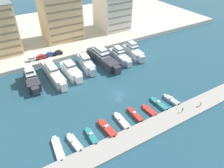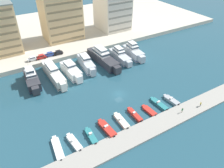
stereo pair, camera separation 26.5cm
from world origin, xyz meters
name	(u,v)px [view 2 (the right image)]	position (x,y,z in m)	size (l,w,h in m)	color
ground_plane	(119,94)	(0.00, 0.00, 0.00)	(400.00, 400.00, 0.00)	#234C5B
quay_promenade	(55,30)	(0.00, 67.39, 0.94)	(180.00, 70.00, 1.88)	beige
pier_dock	(153,127)	(0.00, -18.31, 0.29)	(120.00, 6.30, 0.58)	#9E998E
yacht_charcoal_far_left	(32,79)	(-23.95, 21.67, 2.15)	(5.40, 15.89, 7.80)	#333338
yacht_ivory_left	(53,73)	(-15.92, 21.29, 2.16)	(4.11, 21.08, 6.99)	silver
yacht_white_mid_left	(71,70)	(-9.25, 20.04, 2.06)	(4.68, 15.15, 6.85)	white
yacht_silver_center_left	(86,63)	(-1.88, 21.96, 2.13)	(4.91, 15.91, 6.97)	silver
yacht_charcoal_center	(103,58)	(6.05, 22.29, 2.36)	(5.75, 22.55, 8.23)	#333338
yacht_silver_center_right	(120,56)	(13.73, 20.91, 1.97)	(4.59, 16.09, 7.24)	silver
yacht_silver_mid_right	(133,52)	(20.55, 20.39, 2.34)	(5.06, 15.18, 8.16)	silver
motorboat_white_far_left	(58,148)	(-26.10, -11.58, 0.36)	(2.77, 8.56, 0.80)	white
motorboat_white_left	(74,142)	(-21.70, -12.10, 0.48)	(2.42, 7.08, 1.37)	white
motorboat_teal_mid_left	(91,136)	(-16.88, -12.37, 0.45)	(1.94, 6.70, 1.44)	teal
motorboat_red_center_left	(107,128)	(-11.83, -12.23, 0.54)	(2.57, 7.96, 1.45)	red
motorboat_cream_center	(121,121)	(-6.60, -11.77, 0.46)	(2.11, 7.49, 1.34)	beige
motorboat_red_center_right	(135,115)	(-1.72, -11.68, 0.50)	(1.59, 7.14, 1.36)	red
motorboat_red_mid_right	(149,111)	(3.35, -12.39, 0.35)	(2.26, 6.04, 0.80)	red
motorboat_teal_right	(159,104)	(8.08, -11.50, 0.43)	(2.19, 7.65, 1.37)	teal
motorboat_grey_far_right	(171,100)	(12.84, -12.18, 0.49)	(2.40, 6.55, 1.45)	#9EA3A8
car_white_far_left	(32,58)	(-19.95, 36.04, 2.85)	(4.11, 1.93, 1.80)	white
car_red_left	(41,57)	(-16.31, 35.85, 2.85)	(4.11, 1.94, 1.80)	red
car_blue_mid_left	(50,54)	(-12.55, 36.21, 2.85)	(4.11, 1.94, 1.80)	#28428E
car_black_center_left	(58,52)	(-8.84, 35.86, 2.85)	(4.14, 2.01, 1.80)	black
apartment_block_left	(61,14)	(-0.13, 52.33, 14.01)	(18.15, 14.19, 26.16)	#E0BC84
apartment_block_mid_left	(112,9)	(28.35, 51.53, 12.33)	(15.46, 16.71, 22.79)	silver
pedestrian_near_edge	(201,104)	(18.52, -19.17, 1.55)	(0.42, 0.55, 1.64)	#282D3D
pedestrian_mid_deck	(182,110)	(11.35, -18.29, 1.61)	(0.67, 0.25, 1.73)	#7A6B56
bollard_west	(108,137)	(-13.21, -15.41, 0.90)	(0.20, 0.20, 0.61)	#2D2D33
bollard_west_mid	(128,128)	(-6.88, -15.41, 0.90)	(0.20, 0.20, 0.61)	#2D2D33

